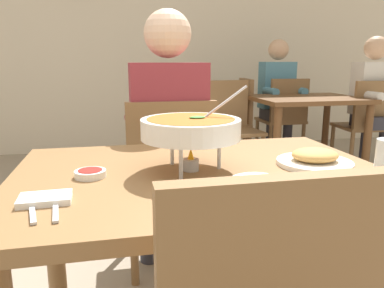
{
  "coord_description": "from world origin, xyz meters",
  "views": [
    {
      "loc": [
        -0.26,
        -1.07,
        1.08
      ],
      "look_at": [
        0.0,
        0.15,
        0.8
      ],
      "focal_mm": 34.81,
      "sensor_mm": 36.0,
      "label": 1
    }
  ],
  "objects_px": {
    "chair_bg_right": "(231,122)",
    "dining_table_far": "(306,111)",
    "patron_bg_middle": "(374,96)",
    "appetizer_plate": "(315,159)",
    "chair_bg_left": "(284,115)",
    "rice_plate": "(255,188)",
    "diner_main": "(168,130)",
    "chair_diner_main": "(169,177)",
    "sauce_dish": "(90,174)",
    "dining_table_main": "(202,207)",
    "chair_bg_middle": "(367,121)",
    "patron_bg_left": "(278,92)",
    "chair_bg_corner": "(236,116)",
    "curry_bowl": "(191,129)"
  },
  "relations": [
    {
      "from": "curry_bowl",
      "to": "patron_bg_middle",
      "type": "distance_m",
      "value": 3.06
    },
    {
      "from": "dining_table_main",
      "to": "chair_bg_left",
      "type": "bearing_deg",
      "value": 59.43
    },
    {
      "from": "dining_table_far",
      "to": "patron_bg_left",
      "type": "bearing_deg",
      "value": 92.17
    },
    {
      "from": "rice_plate",
      "to": "patron_bg_left",
      "type": "bearing_deg",
      "value": 64.2
    },
    {
      "from": "rice_plate",
      "to": "patron_bg_middle",
      "type": "xyz_separation_m",
      "value": [
        2.13,
        2.33,
        -0.02
      ]
    },
    {
      "from": "chair_bg_left",
      "to": "chair_bg_corner",
      "type": "bearing_deg",
      "value": 177.66
    },
    {
      "from": "dining_table_main",
      "to": "dining_table_far",
      "type": "relative_size",
      "value": 1.14
    },
    {
      "from": "rice_plate",
      "to": "sauce_dish",
      "type": "height_order",
      "value": "rice_plate"
    },
    {
      "from": "chair_bg_middle",
      "to": "chair_bg_right",
      "type": "distance_m",
      "value": 1.34
    },
    {
      "from": "chair_bg_corner",
      "to": "patron_bg_left",
      "type": "bearing_deg",
      "value": 8.88
    },
    {
      "from": "dining_table_main",
      "to": "chair_bg_right",
      "type": "xyz_separation_m",
      "value": [
        0.84,
        2.27,
        -0.12
      ]
    },
    {
      "from": "chair_diner_main",
      "to": "rice_plate",
      "type": "xyz_separation_m",
      "value": [
        0.07,
        -0.94,
        0.26
      ]
    },
    {
      "from": "diner_main",
      "to": "chair_bg_left",
      "type": "distance_m",
      "value": 2.47
    },
    {
      "from": "chair_bg_right",
      "to": "rice_plate",
      "type": "bearing_deg",
      "value": -106.86
    },
    {
      "from": "dining_table_main",
      "to": "chair_bg_left",
      "type": "relative_size",
      "value": 1.26
    },
    {
      "from": "chair_bg_middle",
      "to": "sauce_dish",
      "type": "bearing_deg",
      "value": -140.14
    },
    {
      "from": "chair_bg_right",
      "to": "chair_diner_main",
      "type": "bearing_deg",
      "value": -117.98
    },
    {
      "from": "chair_bg_middle",
      "to": "patron_bg_left",
      "type": "height_order",
      "value": "patron_bg_left"
    },
    {
      "from": "rice_plate",
      "to": "patron_bg_left",
      "type": "height_order",
      "value": "patron_bg_left"
    },
    {
      "from": "patron_bg_middle",
      "to": "diner_main",
      "type": "bearing_deg",
      "value": -148.48
    },
    {
      "from": "dining_table_main",
      "to": "patron_bg_middle",
      "type": "distance_m",
      "value": 3.04
    },
    {
      "from": "patron_bg_left",
      "to": "chair_bg_corner",
      "type": "bearing_deg",
      "value": -171.12
    },
    {
      "from": "dining_table_main",
      "to": "rice_plate",
      "type": "relative_size",
      "value": 4.73
    },
    {
      "from": "dining_table_main",
      "to": "dining_table_far",
      "type": "height_order",
      "value": "same"
    },
    {
      "from": "curry_bowl",
      "to": "patron_bg_middle",
      "type": "height_order",
      "value": "patron_bg_middle"
    },
    {
      "from": "chair_bg_right",
      "to": "dining_table_far",
      "type": "bearing_deg",
      "value": -9.49
    },
    {
      "from": "rice_plate",
      "to": "sauce_dish",
      "type": "relative_size",
      "value": 2.67
    },
    {
      "from": "dining_table_main",
      "to": "patron_bg_middle",
      "type": "height_order",
      "value": "patron_bg_middle"
    },
    {
      "from": "rice_plate",
      "to": "appetizer_plate",
      "type": "xyz_separation_m",
      "value": [
        0.29,
        0.23,
        0.0
      ]
    },
    {
      "from": "sauce_dish",
      "to": "patron_bg_left",
      "type": "relative_size",
      "value": 0.07
    },
    {
      "from": "diner_main",
      "to": "sauce_dish",
      "type": "bearing_deg",
      "value": -114.5
    },
    {
      "from": "curry_bowl",
      "to": "dining_table_far",
      "type": "bearing_deg",
      "value": 53.78
    },
    {
      "from": "appetizer_plate",
      "to": "sauce_dish",
      "type": "height_order",
      "value": "appetizer_plate"
    },
    {
      "from": "patron_bg_middle",
      "to": "dining_table_far",
      "type": "bearing_deg",
      "value": 174.03
    },
    {
      "from": "curry_bowl",
      "to": "sauce_dish",
      "type": "bearing_deg",
      "value": -178.02
    },
    {
      "from": "chair_diner_main",
      "to": "chair_bg_corner",
      "type": "distance_m",
      "value": 2.2
    },
    {
      "from": "diner_main",
      "to": "curry_bowl",
      "type": "height_order",
      "value": "diner_main"
    },
    {
      "from": "dining_table_main",
      "to": "appetizer_plate",
      "type": "distance_m",
      "value": 0.4
    },
    {
      "from": "diner_main",
      "to": "appetizer_plate",
      "type": "bearing_deg",
      "value": -63.71
    },
    {
      "from": "curry_bowl",
      "to": "appetizer_plate",
      "type": "bearing_deg",
      "value": -3.48
    },
    {
      "from": "chair_bg_left",
      "to": "chair_bg_corner",
      "type": "relative_size",
      "value": 1.0
    },
    {
      "from": "rice_plate",
      "to": "chair_bg_middle",
      "type": "height_order",
      "value": "chair_bg_middle"
    },
    {
      "from": "chair_diner_main",
      "to": "rice_plate",
      "type": "distance_m",
      "value": 0.98
    },
    {
      "from": "appetizer_plate",
      "to": "chair_bg_left",
      "type": "distance_m",
      "value": 2.91
    },
    {
      "from": "chair_bg_left",
      "to": "patron_bg_left",
      "type": "bearing_deg",
      "value": 111.13
    },
    {
      "from": "chair_bg_corner",
      "to": "patron_bg_left",
      "type": "height_order",
      "value": "patron_bg_left"
    },
    {
      "from": "rice_plate",
      "to": "patron_bg_middle",
      "type": "relative_size",
      "value": 0.18
    },
    {
      "from": "rice_plate",
      "to": "patron_bg_middle",
      "type": "distance_m",
      "value": 3.16
    },
    {
      "from": "sauce_dish",
      "to": "dining_table_far",
      "type": "xyz_separation_m",
      "value": [
        1.87,
        2.16,
        -0.14
      ]
    },
    {
      "from": "chair_bg_middle",
      "to": "chair_bg_left",
      "type": "bearing_deg",
      "value": 137.48
    }
  ]
}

